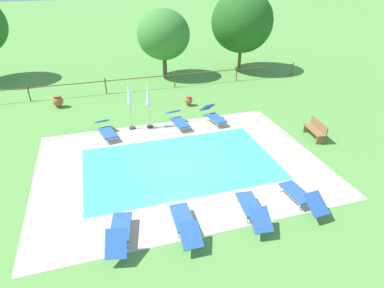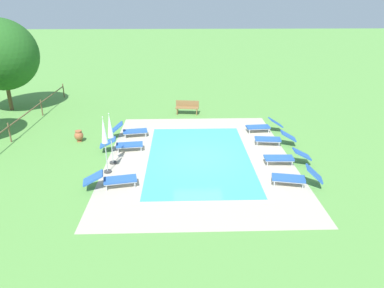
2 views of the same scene
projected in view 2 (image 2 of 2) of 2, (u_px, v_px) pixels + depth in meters
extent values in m
plane|color=#599342|center=(199.00, 157.00, 16.89)|extent=(160.00, 160.00, 0.00)
cube|color=#B2A893|center=(199.00, 157.00, 16.89)|extent=(11.76, 8.56, 0.01)
cube|color=#42CCD6|center=(199.00, 157.00, 16.89)|extent=(7.97, 4.78, 0.01)
cube|color=#C0B59F|center=(146.00, 158.00, 16.82)|extent=(8.45, 0.24, 0.01)
cube|color=#C0B59F|center=(251.00, 156.00, 16.96)|extent=(8.45, 0.24, 0.01)
cube|color=#C0B59F|center=(195.00, 128.00, 20.69)|extent=(0.24, 4.78, 0.01)
cube|color=#C0B59F|center=(204.00, 203.00, 13.09)|extent=(0.24, 4.78, 0.01)
cube|color=#2856A8|center=(258.00, 127.00, 19.96)|extent=(0.71, 1.35, 0.07)
cube|color=#2856A8|center=(276.00, 122.00, 19.98)|extent=(0.66, 0.80, 0.51)
cube|color=silver|center=(258.00, 128.00, 19.98)|extent=(0.67, 1.32, 0.04)
cylinder|color=silver|center=(249.00, 132.00, 19.73)|extent=(0.04, 0.04, 0.28)
cylinder|color=silver|center=(247.00, 129.00, 20.20)|extent=(0.04, 0.04, 0.28)
cylinder|color=silver|center=(269.00, 131.00, 19.85)|extent=(0.04, 0.04, 0.28)
cylinder|color=silver|center=(266.00, 128.00, 20.32)|extent=(0.04, 0.04, 0.28)
cube|color=#2856A8|center=(279.00, 158.00, 16.05)|extent=(0.64, 1.32, 0.07)
cube|color=#2856A8|center=(302.00, 154.00, 15.97)|extent=(0.62, 0.80, 0.44)
cube|color=silver|center=(279.00, 159.00, 16.07)|extent=(0.61, 1.29, 0.04)
cylinder|color=silver|center=(267.00, 164.00, 15.88)|extent=(0.04, 0.04, 0.28)
cylinder|color=silver|center=(265.00, 159.00, 16.35)|extent=(0.04, 0.04, 0.28)
cylinder|color=silver|center=(292.00, 164.00, 15.88)|extent=(0.04, 0.04, 0.28)
cylinder|color=silver|center=(289.00, 159.00, 16.35)|extent=(0.04, 0.04, 0.28)
cube|color=#2856A8|center=(120.00, 179.00, 14.13)|extent=(0.84, 1.39, 0.07)
cube|color=#2856A8|center=(93.00, 178.00, 13.85)|extent=(0.74, 0.89, 0.42)
cube|color=silver|center=(120.00, 181.00, 14.15)|extent=(0.80, 1.36, 0.04)
cylinder|color=silver|center=(134.00, 179.00, 14.54)|extent=(0.04, 0.04, 0.28)
cylinder|color=silver|center=(135.00, 185.00, 14.08)|extent=(0.04, 0.04, 0.28)
cylinder|color=silver|center=(106.00, 182.00, 14.31)|extent=(0.04, 0.04, 0.28)
cylinder|color=silver|center=(106.00, 188.00, 13.85)|extent=(0.04, 0.04, 0.28)
cube|color=#2856A8|center=(288.00, 178.00, 14.24)|extent=(0.86, 1.40, 0.07)
cube|color=#2856A8|center=(314.00, 174.00, 13.97)|extent=(0.73, 0.79, 0.61)
cube|color=silver|center=(288.00, 179.00, 14.26)|extent=(0.82, 1.36, 0.04)
cylinder|color=silver|center=(274.00, 184.00, 14.16)|extent=(0.04, 0.04, 0.28)
cylinder|color=silver|center=(274.00, 178.00, 14.63)|extent=(0.04, 0.04, 0.28)
cylinder|color=silver|center=(303.00, 186.00, 13.98)|extent=(0.04, 0.04, 0.28)
cylinder|color=silver|center=(302.00, 180.00, 14.45)|extent=(0.04, 0.04, 0.28)
cube|color=#2856A8|center=(130.00, 145.00, 17.52)|extent=(0.76, 1.37, 0.07)
cube|color=#2856A8|center=(108.00, 142.00, 17.30)|extent=(0.69, 0.86, 0.43)
cube|color=silver|center=(130.00, 146.00, 17.54)|extent=(0.73, 1.34, 0.04)
cylinder|color=silver|center=(141.00, 145.00, 17.89)|extent=(0.04, 0.04, 0.28)
cylinder|color=silver|center=(141.00, 149.00, 17.43)|extent=(0.04, 0.04, 0.28)
cylinder|color=silver|center=(119.00, 147.00, 17.73)|extent=(0.04, 0.04, 0.28)
cylinder|color=silver|center=(118.00, 151.00, 17.27)|extent=(0.04, 0.04, 0.28)
cube|color=#2856A8|center=(135.00, 131.00, 19.33)|extent=(0.82, 1.39, 0.07)
cube|color=#2856A8|center=(116.00, 128.00, 19.04)|extent=(0.71, 0.80, 0.57)
cube|color=silver|center=(135.00, 132.00, 19.35)|extent=(0.79, 1.35, 0.04)
cylinder|color=silver|center=(145.00, 132.00, 19.73)|extent=(0.04, 0.04, 0.28)
cylinder|color=silver|center=(146.00, 135.00, 19.27)|extent=(0.04, 0.04, 0.28)
cylinder|color=silver|center=(125.00, 133.00, 19.52)|extent=(0.04, 0.04, 0.28)
cylinder|color=silver|center=(125.00, 136.00, 19.06)|extent=(0.04, 0.04, 0.28)
cube|color=#2856A8|center=(268.00, 139.00, 18.22)|extent=(0.75, 1.36, 0.07)
cube|color=#2856A8|center=(288.00, 136.00, 18.06)|extent=(0.69, 0.83, 0.47)
cube|color=silver|center=(268.00, 140.00, 18.24)|extent=(0.71, 1.33, 0.04)
cylinder|color=silver|center=(257.00, 144.00, 18.09)|extent=(0.04, 0.04, 0.28)
cylinder|color=silver|center=(256.00, 140.00, 18.56)|extent=(0.04, 0.04, 0.28)
cylinder|color=silver|center=(279.00, 144.00, 18.00)|extent=(0.04, 0.04, 0.28)
cylinder|color=silver|center=(278.00, 141.00, 18.47)|extent=(0.04, 0.04, 0.28)
cylinder|color=#383838|center=(113.00, 163.00, 16.23)|extent=(0.32, 0.32, 0.08)
cylinder|color=#B2B5B7|center=(112.00, 150.00, 16.00)|extent=(0.04, 0.04, 1.29)
cone|color=white|center=(110.00, 126.00, 15.56)|extent=(0.27, 0.27, 1.07)
sphere|color=white|center=(109.00, 114.00, 15.35)|extent=(0.05, 0.05, 0.05)
cylinder|color=#383838|center=(108.00, 172.00, 15.38)|extent=(0.32, 0.32, 0.08)
cylinder|color=#B2B5B7|center=(106.00, 158.00, 15.14)|extent=(0.04, 0.04, 1.39)
cone|color=white|center=(104.00, 130.00, 14.67)|extent=(0.26, 0.26, 1.11)
sphere|color=white|center=(102.00, 117.00, 14.45)|extent=(0.05, 0.05, 0.05)
cube|color=olive|center=(187.00, 108.00, 23.04)|extent=(0.63, 1.54, 0.06)
cube|color=olive|center=(187.00, 104.00, 23.13)|extent=(0.24, 1.49, 0.40)
cube|color=olive|center=(197.00, 112.00, 23.07)|extent=(0.40, 0.11, 0.41)
cube|color=olive|center=(177.00, 111.00, 23.18)|extent=(0.40, 0.11, 0.41)
cylinder|color=#A85B38|center=(80.00, 141.00, 18.73)|extent=(0.25, 0.25, 0.08)
ellipsoid|color=#A85B38|center=(79.00, 136.00, 18.62)|extent=(0.45, 0.45, 0.50)
cylinder|color=#A85B38|center=(78.00, 131.00, 18.52)|extent=(0.34, 0.34, 0.06)
cylinder|color=brown|center=(10.00, 133.00, 18.48)|extent=(0.08, 0.08, 1.05)
cylinder|color=brown|center=(42.00, 108.00, 22.76)|extent=(0.08, 0.08, 1.05)
cylinder|color=brown|center=(64.00, 91.00, 27.03)|extent=(0.08, 0.08, 1.05)
cylinder|color=brown|center=(9.00, 96.00, 23.77)|extent=(0.26, 0.26, 1.98)
ellipsoid|color=#235B1E|center=(1.00, 55.00, 22.75)|extent=(4.63, 4.63, 4.56)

